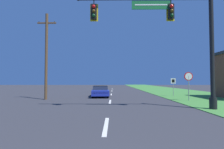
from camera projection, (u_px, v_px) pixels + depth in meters
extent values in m
cube|color=#428438|center=(171.00, 91.00, 30.71)|extent=(10.00, 110.00, 0.04)
cube|color=silver|center=(106.00, 126.00, 6.82)|extent=(0.16, 2.80, 0.01)
cube|color=silver|center=(110.00, 102.00, 14.81)|extent=(0.16, 2.80, 0.01)
cube|color=silver|center=(111.00, 94.00, 22.80)|extent=(0.16, 2.80, 0.01)
cube|color=silver|center=(112.00, 91.00, 30.80)|extent=(0.16, 2.80, 0.01)
cube|color=silver|center=(112.00, 89.00, 38.79)|extent=(0.16, 2.80, 0.01)
cylinder|color=black|center=(213.00, 103.00, 10.68)|extent=(0.44, 0.44, 0.70)
cylinder|color=black|center=(212.00, 48.00, 10.81)|extent=(0.26, 0.26, 7.48)
cube|color=#196B33|center=(151.00, 5.00, 10.95)|extent=(2.41, 0.06, 0.55)
cube|color=white|center=(151.00, 5.00, 10.91)|extent=(2.02, 0.01, 0.08)
cylinder|color=black|center=(94.00, 2.00, 10.99)|extent=(0.06, 0.06, 0.35)
cube|color=yellow|center=(94.00, 13.00, 11.10)|extent=(0.50, 0.03, 1.11)
cube|color=black|center=(94.00, 12.00, 10.96)|extent=(0.34, 0.24, 0.95)
sphere|color=red|center=(94.00, 7.00, 10.83)|extent=(0.22, 0.22, 0.22)
sphere|color=#51380F|center=(94.00, 11.00, 10.82)|extent=(0.22, 0.22, 0.22)
sphere|color=#0F3D19|center=(94.00, 16.00, 10.81)|extent=(0.22, 0.22, 0.22)
cylinder|color=black|center=(171.00, 1.00, 10.94)|extent=(0.06, 0.06, 0.35)
cube|color=yellow|center=(170.00, 13.00, 11.05)|extent=(0.50, 0.03, 1.11)
cube|color=black|center=(171.00, 12.00, 10.92)|extent=(0.34, 0.24, 0.95)
sphere|color=red|center=(172.00, 6.00, 10.79)|extent=(0.22, 0.22, 0.22)
sphere|color=#51380F|center=(172.00, 11.00, 10.78)|extent=(0.22, 0.22, 0.22)
sphere|color=#0F3D19|center=(172.00, 15.00, 10.77)|extent=(0.22, 0.22, 0.22)
cylinder|color=black|center=(107.00, 93.00, 21.15)|extent=(0.22, 0.64, 0.64)
cylinder|color=black|center=(94.00, 93.00, 21.04)|extent=(0.22, 0.64, 0.64)
cylinder|color=black|center=(108.00, 95.00, 18.12)|extent=(0.22, 0.64, 0.64)
cylinder|color=black|center=(93.00, 95.00, 18.00)|extent=(0.22, 0.64, 0.64)
cube|color=#1E2D9E|center=(100.00, 92.00, 19.59)|extent=(2.17, 4.58, 0.55)
cube|color=#283342|center=(100.00, 88.00, 19.71)|extent=(1.75, 1.99, 0.42)
cube|color=#1E2D9E|center=(100.00, 86.00, 19.72)|extent=(1.71, 1.95, 0.06)
cube|color=#B71414|center=(100.00, 93.00, 17.40)|extent=(1.67, 0.19, 0.14)
cylinder|color=gray|center=(189.00, 88.00, 15.38)|extent=(0.07, 0.07, 2.20)
cylinder|color=red|center=(188.00, 76.00, 15.42)|extent=(0.76, 0.04, 0.76)
cylinder|color=white|center=(189.00, 76.00, 15.39)|extent=(0.61, 0.01, 0.61)
cylinder|color=gray|center=(173.00, 87.00, 19.76)|extent=(0.06, 0.06, 2.00)
cube|color=white|center=(173.00, 81.00, 19.79)|extent=(0.55, 0.04, 0.60)
cube|color=black|center=(173.00, 81.00, 19.77)|extent=(0.31, 0.01, 0.34)
cylinder|color=brown|center=(46.00, 56.00, 16.67)|extent=(0.26, 0.26, 8.24)
cube|color=brown|center=(47.00, 23.00, 16.79)|extent=(1.80, 0.12, 0.12)
cylinder|color=#333338|center=(39.00, 22.00, 16.80)|extent=(0.08, 0.08, 0.12)
cylinder|color=#333338|center=(55.00, 22.00, 16.79)|extent=(0.08, 0.08, 0.12)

